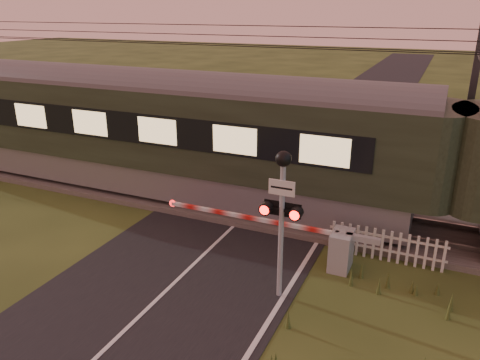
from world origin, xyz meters
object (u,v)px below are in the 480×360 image
at_px(crossing_signal, 282,200).
at_px(boom_gate, 331,246).
at_px(train, 456,165).
at_px(picket_fence, 386,246).
at_px(catenary_mast, 468,114).

bearing_deg(crossing_signal, boom_gate, 67.13).
bearing_deg(train, boom_gate, -134.91).
bearing_deg(picket_fence, boom_gate, -146.00).
distance_m(train, catenary_mast, 2.47).
height_order(picket_fence, catenary_mast, catenary_mast).
bearing_deg(crossing_signal, catenary_mast, 61.39).
height_order(train, crossing_signal, train).
relative_size(train, crossing_signal, 12.42).
distance_m(crossing_signal, picket_fence, 4.07).
height_order(crossing_signal, catenary_mast, catenary_mast).
xyz_separation_m(crossing_signal, catenary_mast, (3.77, 6.91, 0.94)).
bearing_deg(catenary_mast, crossing_signal, -118.61).
bearing_deg(boom_gate, train, 45.09).
bearing_deg(crossing_signal, picket_fence, 52.66).
relative_size(boom_gate, crossing_signal, 1.71).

